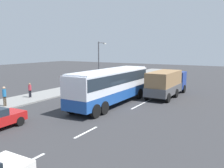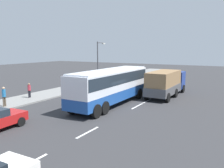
# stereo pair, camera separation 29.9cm
# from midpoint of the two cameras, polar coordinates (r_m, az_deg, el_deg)

# --- Properties ---
(ground_plane) EXTENTS (120.00, 120.00, 0.00)m
(ground_plane) POSITION_cam_midpoint_polar(r_m,az_deg,el_deg) (21.63, -0.89, -5.62)
(ground_plane) COLOR #333335
(sidewalk_curb) EXTENTS (80.00, 4.00, 0.15)m
(sidewalk_curb) POSITION_cam_midpoint_polar(r_m,az_deg,el_deg) (27.32, -17.72, -2.86)
(sidewalk_curb) COLOR gray
(sidewalk_curb) RESTS_ON ground_plane
(lane_centreline) EXTENTS (33.95, 0.16, 0.01)m
(lane_centreline) POSITION_cam_midpoint_polar(r_m,az_deg,el_deg) (20.50, 3.83, -6.43)
(lane_centreline) COLOR white
(lane_centreline) RESTS_ON ground_plane
(coach_bus) EXTENTS (11.06, 2.78, 3.38)m
(coach_bus) POSITION_cam_midpoint_polar(r_m,az_deg,el_deg) (22.04, -0.61, 0.20)
(coach_bus) COLOR #1E4C9E
(coach_bus) RESTS_ON ground_plane
(cargo_truck) EXTENTS (7.99, 2.64, 2.88)m
(cargo_truck) POSITION_cam_midpoint_polar(r_m,az_deg,el_deg) (26.88, 12.75, 0.42)
(cargo_truck) COLOR navy
(cargo_truck) RESTS_ON ground_plane
(pedestrian_near_curb) EXTENTS (0.32, 0.32, 1.79)m
(pedestrian_near_curb) POSITION_cam_midpoint_polar(r_m,az_deg,el_deg) (23.18, -25.21, -2.47)
(pedestrian_near_curb) COLOR brown
(pedestrian_near_curb) RESTS_ON sidewalk_curb
(pedestrian_at_crossing) EXTENTS (0.32, 0.32, 1.55)m
(pedestrian_at_crossing) POSITION_cam_midpoint_polar(r_m,az_deg,el_deg) (26.38, -19.86, -1.25)
(pedestrian_at_crossing) COLOR black
(pedestrian_at_crossing) RESTS_ON sidewalk_curb
(street_lamp) EXTENTS (1.96, 0.24, 6.15)m
(street_lamp) POSITION_cam_midpoint_polar(r_m,az_deg,el_deg) (33.38, -3.56, 5.92)
(street_lamp) COLOR #47474C
(street_lamp) RESTS_ON sidewalk_curb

